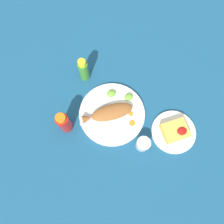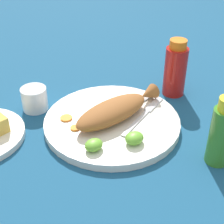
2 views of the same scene
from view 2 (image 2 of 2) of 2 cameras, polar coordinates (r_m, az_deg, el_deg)
ground_plane at (r=0.81m, az=-0.00°, el=-2.24°), size 4.00×4.00×0.00m
main_plate at (r=0.80m, az=-0.00°, el=-1.72°), size 0.32×0.32×0.02m
fried_fish at (r=0.79m, az=0.59°, el=0.37°), size 0.24×0.09×0.04m
fork_near at (r=0.85m, az=3.56°, el=1.27°), size 0.19×0.02×0.00m
fork_far at (r=0.82m, az=5.56°, el=-0.16°), size 0.18×0.06×0.00m
carrot_slice_near at (r=0.80m, az=-7.61°, el=-1.00°), size 0.03×0.03×0.00m
carrot_slice_mid at (r=0.77m, az=-6.15°, el=-2.65°), size 0.02×0.02×0.00m
lime_wedge_main at (r=0.70m, az=-3.05°, el=-5.50°), size 0.04×0.03×0.02m
lime_wedge_side at (r=0.72m, az=3.74°, el=-4.35°), size 0.04×0.04×0.02m
hot_sauce_bottle_red at (r=0.91m, az=10.49°, el=7.01°), size 0.06×0.06×0.15m
hot_sauce_bottle_green at (r=0.70m, az=17.80°, el=-3.41°), size 0.05×0.05×0.15m
salt_cup at (r=0.87m, az=-12.74°, el=1.95°), size 0.06×0.06×0.06m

